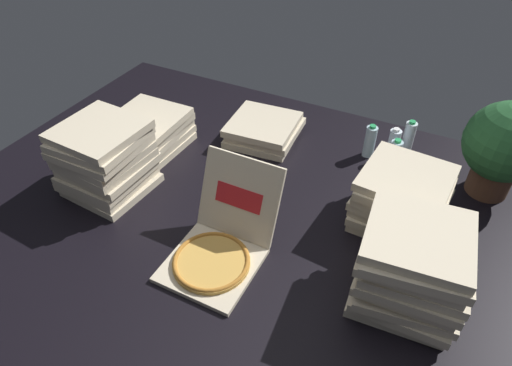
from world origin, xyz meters
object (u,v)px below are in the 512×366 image
Objects in this scene: water_bottle_1 at (393,145)px; pizza_stack_center_near at (264,130)px; open_pizza_box at (219,245)px; water_bottle_3 at (409,137)px; pizza_stack_left_mid at (105,159)px; pizza_stack_right_near at (150,130)px; water_bottle_2 at (370,141)px; pizza_stack_center_far at (412,268)px; potted_plant at (505,146)px; water_bottle_0 at (394,156)px; pizza_stack_right_far at (402,199)px.

pizza_stack_center_near is at bearing -168.80° from water_bottle_1.
water_bottle_3 is (0.59, 1.23, 0.03)m from open_pizza_box.
open_pizza_box reaches higher than pizza_stack_left_mid.
pizza_stack_left_mid reaches higher than pizza_stack_right_near.
open_pizza_box reaches higher than water_bottle_2.
pizza_stack_right_near is 2.00× the size of water_bottle_1.
pizza_stack_center_far reaches higher than water_bottle_3.
open_pizza_box is 2.66× the size of water_bottle_2.
potted_plant is (0.67, -0.03, 0.20)m from water_bottle_2.
water_bottle_2 is 1.00× the size of water_bottle_3.
water_bottle_0 and water_bottle_1 have the same top height.
pizza_stack_right_far is 0.86× the size of potted_plant.
water_bottle_3 is (1.42, 0.65, -0.01)m from pizza_stack_right_near.
water_bottle_1 is 0.58m from potted_plant.
water_bottle_0 is (-0.12, 0.40, -0.05)m from pizza_stack_right_far.
water_bottle_2 and water_bottle_3 have the same top height.
pizza_stack_right_far is at bearing -59.30° from water_bottle_2.
pizza_stack_right_far is at bearing 41.51° from open_pizza_box.
water_bottle_0 is at bearing 16.80° from pizza_stack_right_near.
open_pizza_box is 0.83m from pizza_stack_center_far.
open_pizza_box is at bearing -138.49° from pizza_stack_right_far.
pizza_stack_left_mid is 1.59m from pizza_stack_center_far.
pizza_stack_right_far reaches higher than water_bottle_1.
water_bottle_3 is (0.03, 0.23, 0.00)m from water_bottle_0.
pizza_stack_right_far is at bearing -72.98° from water_bottle_0.
pizza_stack_left_mid is 1.74m from water_bottle_3.
water_bottle_0 is (0.80, 0.05, 0.04)m from pizza_stack_center_near.
pizza_stack_left_mid reaches higher than water_bottle_1.
pizza_stack_center_near is 0.97× the size of pizza_stack_center_far.
pizza_stack_left_mid is (-0.78, 0.16, 0.12)m from open_pizza_box.
open_pizza_box reaches higher than pizza_stack_center_near.
pizza_stack_center_far is 2.16× the size of water_bottle_0.
pizza_stack_right_near is 0.96× the size of pizza_stack_left_mid.
pizza_stack_center_near is at bearing -161.73° from water_bottle_3.
water_bottle_2 is 0.70m from potted_plant.
water_bottle_1 and water_bottle_3 have the same top height.
water_bottle_2 is (0.39, 1.08, 0.03)m from open_pizza_box.
pizza_stack_center_far is 1.02m from water_bottle_2.
water_bottle_1 is (0.77, 0.15, 0.04)m from pizza_stack_center_near.
pizza_stack_right_far is 2.16× the size of water_bottle_0.
potted_plant reaches higher than water_bottle_1.
pizza_stack_center_far is 0.86× the size of potted_plant.
pizza_stack_center_far is (1.59, -0.00, 0.00)m from pizza_stack_left_mid.
pizza_stack_right_near is 1.56m from water_bottle_3.
pizza_stack_left_mid is at bearing 179.93° from pizza_stack_center_far.
pizza_stack_left_mid reaches higher than pizza_stack_right_far.
water_bottle_3 reaches higher than pizza_stack_center_near.
water_bottle_2 is at bearing 114.28° from pizza_stack_center_far.
pizza_stack_center_far is at bearing -0.07° from pizza_stack_left_mid.
pizza_stack_center_far is 2.16× the size of water_bottle_2.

